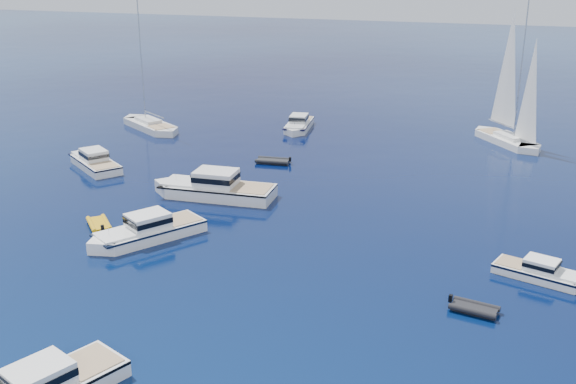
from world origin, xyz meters
name	(u,v)px	position (x,y,z in m)	size (l,w,h in m)	color
ground	(124,378)	(0.00, 0.00, 0.00)	(400.00, 400.00, 0.00)	navy
motor_cruiser_left	(147,239)	(-7.99, 15.81, 0.00)	(2.97, 9.71, 2.55)	white
motor_cruiser_centre	(214,197)	(-7.33, 26.08, 0.00)	(3.60, 11.75, 3.08)	silver
motor_cruiser_far_r	(542,279)	(19.73, 18.52, 0.00)	(2.09, 6.82, 1.79)	white
motor_cruiser_far_l	(94,167)	(-22.35, 30.06, 0.00)	(2.80, 9.14, 2.40)	silver
motor_cruiser_horizon	(299,129)	(-8.13, 51.77, 0.00)	(2.64, 8.61, 2.26)	silver
sailboat_sails_r	(506,143)	(16.04, 53.31, 0.00)	(2.99, 11.50, 16.90)	silver
sailboat_far_l	(150,129)	(-25.32, 46.06, 0.00)	(3.12, 12.01, 17.66)	silver
tender_yellow	(99,227)	(-12.74, 16.70, 0.00)	(1.82, 3.23, 0.95)	#DCA00C
tender_grey_near	(474,312)	(15.94, 12.63, 0.00)	(1.67, 2.92, 0.95)	black
tender_grey_far	(273,163)	(-6.05, 37.35, 0.00)	(1.97, 3.59, 0.95)	black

